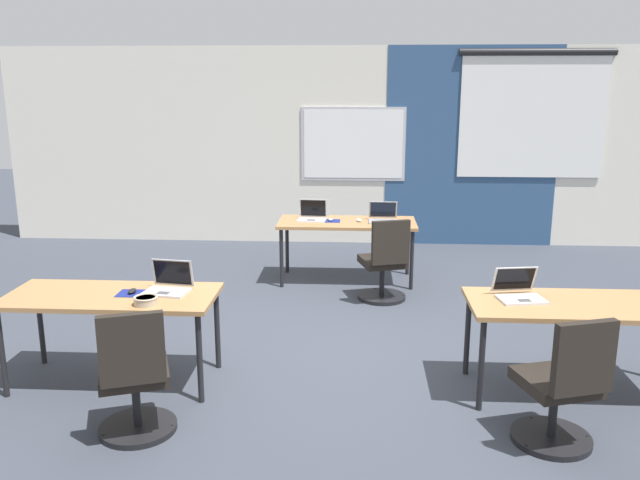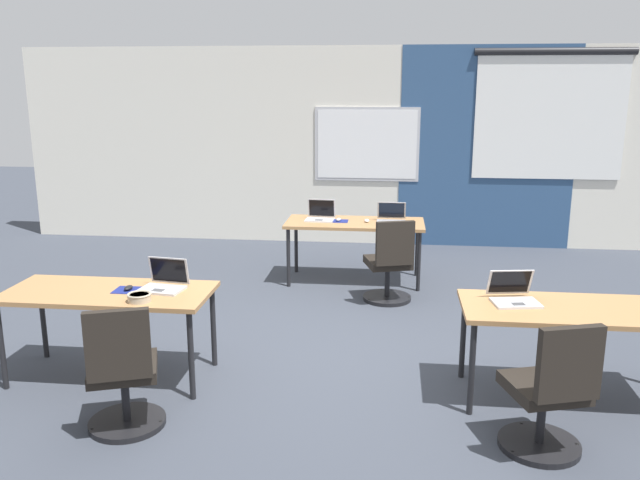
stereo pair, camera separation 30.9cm
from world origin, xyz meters
name	(u,v)px [view 2 (the right image)]	position (x,y,z in m)	size (l,w,h in m)	color
ground_plane	(338,356)	(0.00, 0.00, 0.00)	(24.00, 24.00, 0.00)	#383D47
back_wall_assembly	(368,146)	(0.06, 4.20, 1.41)	(10.00, 0.27, 2.80)	silver
desk_near_left	(109,298)	(-1.75, -0.60, 0.66)	(1.60, 0.70, 0.72)	#A37547
desk_near_right	(574,315)	(1.75, -0.60, 0.66)	(1.60, 0.70, 0.72)	#A37547
desk_far_center	(355,227)	(0.00, 2.20, 0.66)	(1.60, 0.70, 0.72)	#A37547
laptop_near_right_inner	(514,295)	(1.33, -0.52, 0.77)	(0.38, 0.36, 0.22)	silver
chair_near_right_inner	(549,399)	(1.43, -1.36, 0.38)	(0.55, 0.60, 0.92)	black
laptop_far_right	(391,218)	(0.42, 2.23, 0.77)	(0.34, 0.32, 0.22)	#9E9EA3
mouse_far_right	(367,221)	(0.14, 2.19, 0.74)	(0.07, 0.11, 0.03)	silver
chair_far_right	(389,268)	(0.42, 1.48, 0.38)	(0.55, 0.60, 0.92)	black
laptop_near_left_inner	(164,283)	(-1.33, -0.51, 0.77)	(0.37, 0.32, 0.24)	#B7B7BC
mousepad_near_left_inner	(129,290)	(-1.59, -0.58, 0.72)	(0.22, 0.19, 0.00)	navy
mouse_near_left_inner	(128,288)	(-1.59, -0.58, 0.74)	(0.06, 0.10, 0.03)	black
chair_near_left_inner	(123,379)	(-1.32, -1.39, 0.38)	(0.56, 0.61, 0.92)	black
laptop_far_left	(320,216)	(-0.41, 2.25, 0.77)	(0.35, 0.29, 0.24)	silver
mousepad_far_left	(339,221)	(-0.19, 2.20, 0.72)	(0.22, 0.19, 0.00)	navy
mouse_far_left	(339,219)	(-0.19, 2.20, 0.74)	(0.07, 0.11, 0.03)	#B2B2B7
snack_bowl	(139,297)	(-1.41, -0.82, 0.76)	(0.18, 0.18, 0.06)	tan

